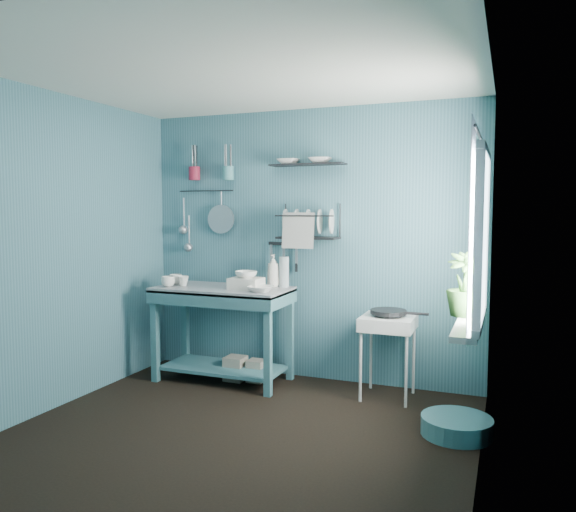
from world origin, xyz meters
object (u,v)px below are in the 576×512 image
at_px(work_counter, 223,334).
at_px(hotplate_stand, 388,357).
at_px(wash_tub, 246,283).
at_px(frying_pan, 388,312).
at_px(utensil_cup_magenta, 194,173).
at_px(water_bottle, 284,272).
at_px(storage_tin_small, 256,371).
at_px(colander, 221,219).
at_px(mug_mid, 183,281).
at_px(utensil_cup_teal, 228,173).
at_px(storage_tin_large, 235,368).
at_px(soap_bottle, 273,271).
at_px(potted_plant, 464,284).
at_px(floor_basin, 457,426).
at_px(mug_left, 168,282).
at_px(mug_right, 176,279).
at_px(dish_rack, 308,221).

bearing_deg(work_counter, hotplate_stand, 12.06).
relative_size(wash_tub, frying_pan, 0.93).
xyz_separation_m(frying_pan, utensil_cup_magenta, (-1.98, 0.23, 1.20)).
relative_size(water_bottle, storage_tin_small, 1.40).
bearing_deg(colander, mug_mid, -114.03).
height_order(utensil_cup_teal, storage_tin_large, utensil_cup_teal).
bearing_deg(soap_bottle, storage_tin_small, -135.00).
bearing_deg(soap_bottle, potted_plant, -19.70).
distance_m(utensil_cup_teal, floor_basin, 3.02).
relative_size(work_counter, mug_left, 10.00).
distance_m(mug_right, storage_tin_large, 1.01).
distance_m(mug_mid, storage_tin_small, 1.07).
bearing_deg(hotplate_stand, utensil_cup_teal, 172.66).
height_order(utensil_cup_magenta, floor_basin, utensil_cup_magenta).
relative_size(mug_right, water_bottle, 0.44).
bearing_deg(potted_plant, water_bottle, 158.58).
bearing_deg(storage_tin_small, storage_tin_large, -171.47).
bearing_deg(water_bottle, dish_rack, 12.64).
xyz_separation_m(work_counter, storage_tin_small, (0.30, 0.08, -0.34)).
height_order(mug_mid, dish_rack, dish_rack).
height_order(mug_right, colander, colander).
relative_size(mug_mid, utensil_cup_magenta, 0.77).
bearing_deg(storage_tin_large, mug_right, -175.24).
distance_m(utensil_cup_teal, storage_tin_small, 1.89).
bearing_deg(storage_tin_large, frying_pan, 1.52).
bearing_deg(wash_tub, utensil_cup_magenta, 154.89).
xyz_separation_m(utensil_cup_magenta, storage_tin_large, (0.57, -0.27, -1.82)).
xyz_separation_m(mug_right, water_bottle, (1.02, 0.22, 0.09)).
bearing_deg(potted_plant, colander, 161.89).
height_order(work_counter, storage_tin_small, work_counter).
relative_size(work_counter, utensil_cup_magenta, 9.46).
distance_m(water_bottle, storage_tin_small, 0.95).
height_order(soap_bottle, floor_basin, soap_bottle).
distance_m(soap_bottle, storage_tin_large, 0.98).
bearing_deg(hotplate_stand, work_counter, -175.86).
relative_size(dish_rack, floor_basin, 1.11).
bearing_deg(mug_left, dish_rack, 19.41).
xyz_separation_m(soap_bottle, floor_basin, (1.71, -0.73, -0.96)).
bearing_deg(mug_mid, colander, 65.97).
relative_size(mug_left, water_bottle, 0.44).
bearing_deg(floor_basin, soap_bottle, 156.91).
xyz_separation_m(mug_mid, utensil_cup_teal, (0.28, 0.38, 1.01)).
height_order(storage_tin_small, floor_basin, storage_tin_small).
bearing_deg(storage_tin_large, work_counter, -153.43).
xyz_separation_m(hotplate_stand, storage_tin_large, (-1.41, -0.04, -0.24)).
xyz_separation_m(dish_rack, utensil_cup_magenta, (-1.21, 0.05, 0.46)).
bearing_deg(mug_right, hotplate_stand, 2.49).
height_order(work_counter, soap_bottle, soap_bottle).
height_order(work_counter, water_bottle, water_bottle).
xyz_separation_m(wash_tub, potted_plant, (1.90, -0.40, 0.13)).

